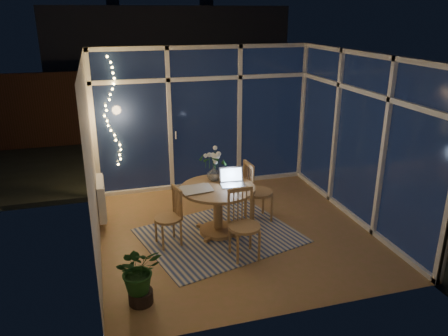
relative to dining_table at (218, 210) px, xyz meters
The scene contains 25 objects.
floor 0.47m from the dining_table, ahead, with size 4.00×4.00×0.00m, color olive.
ceiling 2.25m from the dining_table, ahead, with size 4.00×4.00×0.00m, color white.
wall_back 2.20m from the dining_table, 81.61° to the left, with size 4.00×0.04×2.60m, color beige.
wall_front 2.24m from the dining_table, 81.78° to the right, with size 4.00×0.04×2.60m, color beige.
wall_left 1.94m from the dining_table, behind, with size 0.04×4.00×2.60m, color beige.
wall_right 2.47m from the dining_table, ahead, with size 0.04×4.00×2.60m, color beige.
window_wall_back 2.17m from the dining_table, 81.44° to the left, with size 4.00×0.10×2.60m, color white.
window_wall_right 2.44m from the dining_table, ahead, with size 0.10×4.00×2.60m, color white.
radiator 1.87m from the dining_table, 151.94° to the left, with size 0.10×0.70×0.58m, color white.
fairy_lights 2.57m from the dining_table, 126.16° to the left, with size 0.24×0.10×1.85m, color #ECC65E, non-canonical shape.
garden_patio 5.06m from the dining_table, 80.96° to the left, with size 12.00×6.00×0.10m, color black.
garden_fence 5.51m from the dining_table, 86.95° to the left, with size 11.00×0.08×1.80m, color #362213.
neighbour_roof 8.69m from the dining_table, 86.01° to the left, with size 7.00×3.00×2.20m, color #34363F.
garden_shrubs 3.42m from the dining_table, 98.55° to the left, with size 0.90×0.90×0.90m, color black.
rug 0.38m from the dining_table, 90.00° to the right, with size 2.15×1.72×0.01m, color beige.
dining_table is the anchor object (origin of this frame).
chair_left 0.78m from the dining_table, 169.98° to the right, with size 0.40×0.40×0.86m, color olive.
chair_right 0.79m from the dining_table, 19.14° to the left, with size 0.46×0.46×1.00m, color olive.
chair_front 0.78m from the dining_table, 78.23° to the right, with size 0.45×0.45×0.96m, color olive.
laptop 0.55m from the dining_table, ahead, with size 0.36×0.30×0.26m, color silver, non-canonical shape.
flower_vase 0.55m from the dining_table, 85.93° to the left, with size 0.20×0.20×0.21m, color silver.
bowl 0.52m from the dining_table, 44.41° to the left, with size 0.15×0.15×0.04m, color silver.
newspapers 0.49m from the dining_table, behind, with size 0.42×0.32×0.02m, color silver.
phone 0.43m from the dining_table, 44.44° to the right, with size 0.10×0.05×0.01m, color black.
potted_plant 1.88m from the dining_table, 133.18° to the right, with size 0.54×0.47×0.76m, color #174219.
Camera 1 is at (-1.83, -5.63, 3.14)m, focal length 35.00 mm.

